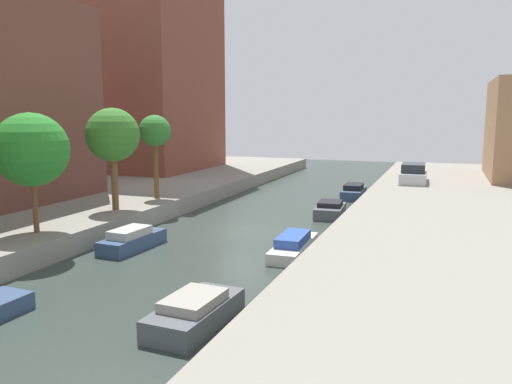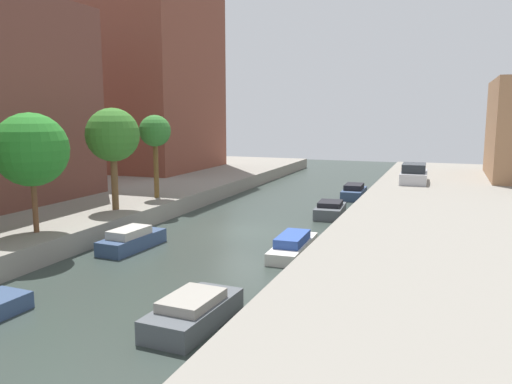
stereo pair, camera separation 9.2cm
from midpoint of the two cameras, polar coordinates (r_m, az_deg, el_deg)
name	(u,v)px [view 1 (the left image)]	position (r m, az deg, el deg)	size (l,w,h in m)	color
ground_plane	(240,232)	(26.36, -1.89, -4.52)	(84.00, 84.00, 0.00)	#2D3833
quay_left	(17,204)	(34.75, -25.42, -1.28)	(20.00, 64.00, 1.00)	gray
apartment_tower_far	(147,31)	(48.78, -12.25, 17.29)	(10.00, 11.92, 24.83)	brown
street_tree_2	(31,150)	(23.45, -24.10, 4.35)	(3.13, 3.13, 5.14)	brown
street_tree_3	(113,136)	(27.72, -15.95, 6.14)	(2.82, 2.82, 5.39)	brown
street_tree_4	(155,133)	(31.14, -11.41, 6.59)	(1.90, 1.90, 5.01)	brown
parked_car	(413,174)	(39.48, 17.26, 1.91)	(1.97, 4.65, 1.43)	#B7B7BC
moored_boat_left_2	(132,240)	(23.69, -13.90, -5.27)	(1.50, 3.64, 1.00)	#33476B
moored_boat_right_1	(195,312)	(15.16, -7.04, -13.26)	(1.72, 3.59, 0.94)	#4C5156
moored_boat_right_2	(294,245)	(22.34, 4.14, -6.03)	(1.41, 4.42, 0.89)	beige
moored_boat_right_3	(330,210)	(30.47, 8.27, -2.00)	(1.78, 3.31, 0.93)	#4C5156
moored_boat_right_4	(354,192)	(37.37, 10.88, 0.00)	(1.53, 3.73, 1.05)	#33476B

